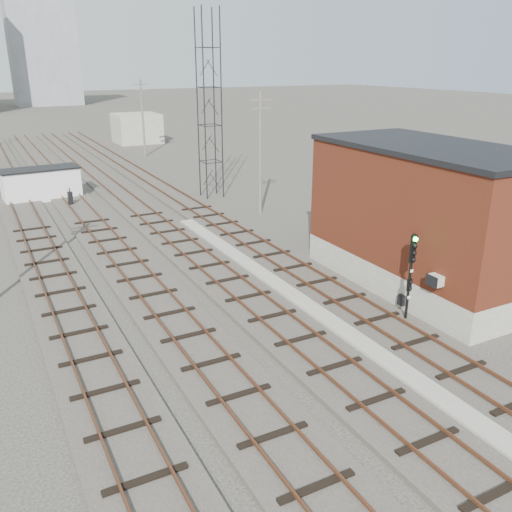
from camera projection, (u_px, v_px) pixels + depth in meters
ground at (88, 158)px, 65.20m from camera, size 320.00×320.00×0.00m
track_right at (164, 189)px, 48.75m from camera, size 3.20×90.00×0.39m
track_mid_right at (120, 194)px, 47.01m from camera, size 3.20×90.00×0.39m
track_mid_left at (72, 199)px, 45.26m from camera, size 3.20×90.00×0.39m
track_left at (21, 205)px, 43.52m from camera, size 3.20×90.00×0.39m
platform_curb at (286, 292)px, 27.03m from camera, size 0.90×28.00×0.26m
brick_building at (427, 217)px, 27.22m from camera, size 6.54×12.20×7.22m
lattice_tower at (209, 106)px, 44.21m from camera, size 1.60×1.60×15.00m
utility_pole_right_a at (260, 151)px, 39.73m from camera, size 1.80×0.24×9.00m
utility_pole_right_b at (143, 116)px, 64.73m from camera, size 1.80×0.24×9.00m
apartment_right at (43, 52)px, 139.27m from camera, size 16.00×12.00×26.00m
shed_right at (137, 128)px, 76.77m from camera, size 6.00×6.00×4.00m
signal_mast at (411, 271)px, 23.37m from camera, size 0.40×0.41×4.15m
switch_stand at (70, 198)px, 43.17m from camera, size 0.38×0.38×1.43m
site_trailer at (41, 184)px, 45.30m from camera, size 6.45×3.19×2.64m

